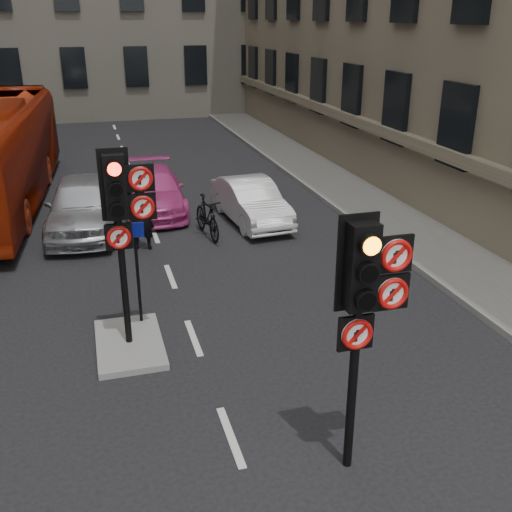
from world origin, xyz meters
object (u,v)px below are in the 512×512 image
motorcycle (207,217)px  car_silver (82,205)px  car_pink (153,191)px  info_sign (137,259)px  signal_near (366,294)px  signal_far (122,207)px  motorcyclist (141,215)px  car_white (251,201)px

motorcycle → car_silver: bearing=150.5°
car_pink → info_sign: info_sign is taller
signal_near → car_pink: 12.49m
signal_far → motorcyclist: (0.69, 5.01, -1.78)m
signal_far → car_white: (4.02, 6.38, -2.07)m
motorcycle → motorcyclist: 1.93m
car_pink → car_silver: bearing=-143.9°
signal_far → motorcyclist: size_ratio=1.94×
signal_far → car_pink: size_ratio=0.81×
signal_far → car_pink: 8.65m
car_pink → info_sign: (-1.17, -7.54, 0.80)m
signal_near → motorcycle: size_ratio=1.89×
car_silver → motorcycle: car_silver is taller
info_sign → car_silver: bearing=105.8°
car_pink → motorcycle: size_ratio=2.35×
car_white → signal_far: bearing=-127.1°
car_pink → motorcyclist: size_ratio=2.41×
car_silver → car_pink: size_ratio=1.04×
motorcycle → motorcyclist: size_ratio=1.02×
car_white → info_sign: bearing=-128.9°
car_pink → motorcyclist: 3.36m
car_silver → car_pink: 2.58m
motorcycle → info_sign: (-2.31, -4.75, 0.88)m
car_white → motorcycle: (-1.50, -0.89, -0.06)m
car_silver → info_sign: 6.22m
info_sign → motorcyclist: bearing=90.5°
car_silver → motorcycle: bearing=-17.3°
signal_far → motorcyclist: bearing=82.2°
car_pink → motorcyclist: (-0.70, -3.27, 0.28)m
car_silver → motorcycle: (3.27, -1.36, -0.22)m
car_white → motorcycle: size_ratio=2.02×
car_silver → motorcyclist: (1.44, -1.84, 0.14)m
motorcycle → signal_far: bearing=-121.6°
car_white → motorcyclist: size_ratio=2.07×
car_white → info_sign: info_sign is taller
signal_near → signal_far: 4.77m
signal_far → motorcycle: bearing=65.3°
signal_far → motorcycle: size_ratio=1.89×
car_white → car_pink: car_pink is taller
car_pink → info_sign: bearing=-96.6°
car_pink → motorcyclist: bearing=-99.9°
signal_near → car_silver: (-3.35, 10.85, -1.80)m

